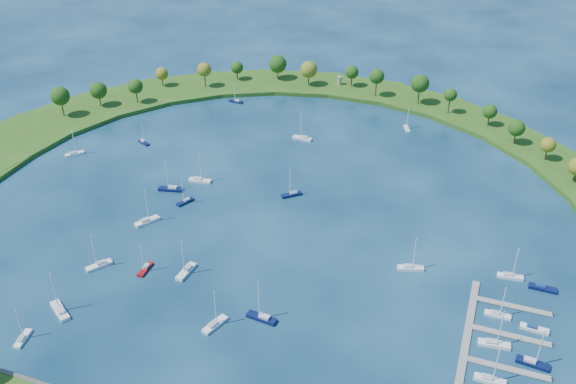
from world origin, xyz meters
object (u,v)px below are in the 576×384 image
(docked_boat_9, at_px, (534,328))
(docked_boat_10, at_px, (510,276))
(moored_boat_5, at_px, (292,194))
(moored_boat_7, at_px, (200,180))
(dock_system, at_px, (488,382))
(docked_boat_8, at_px, (498,314))
(moored_boat_10, at_px, (74,153))
(harbor_tower, at_px, (340,80))
(docked_boat_6, at_px, (494,343))
(moored_boat_12, at_px, (145,268))
(moored_boat_3, at_px, (407,128))
(docked_boat_4, at_px, (490,379))
(moored_boat_1, at_px, (215,324))
(moored_boat_11, at_px, (99,264))
(moored_boat_18, at_px, (303,138))
(moored_boat_17, at_px, (144,142))
(moored_boat_0, at_px, (410,267))
(moored_boat_16, at_px, (60,310))
(moored_boat_6, at_px, (186,270))
(moored_boat_8, at_px, (147,221))
(moored_boat_14, at_px, (236,101))
(moored_boat_2, at_px, (171,188))
(moored_boat_13, at_px, (262,317))
(docked_boat_11, at_px, (542,288))
(moored_boat_4, at_px, (22,338))
(docked_boat_7, at_px, (533,362))

(docked_boat_9, bearing_deg, docked_boat_10, 113.10)
(moored_boat_5, height_order, moored_boat_7, moored_boat_7)
(dock_system, height_order, docked_boat_8, docked_boat_8)
(docked_boat_8, xyz_separation_m, docked_boat_10, (2.39, 19.87, 0.02))
(moored_boat_7, xyz_separation_m, moored_boat_10, (-60.98, 1.84, -0.04))
(harbor_tower, xyz_separation_m, docked_boat_6, (92.61, -164.80, -3.39))
(moored_boat_12, bearing_deg, docked_boat_8, 96.83)
(docked_boat_9, bearing_deg, moored_boat_3, 120.15)
(docked_boat_4, xyz_separation_m, docked_boat_9, (10.47, 24.20, -0.31))
(moored_boat_1, height_order, moored_boat_11, moored_boat_1)
(harbor_tower, xyz_separation_m, moored_boat_18, (0.81, -62.78, -3.39))
(moored_boat_17, bearing_deg, moored_boat_0, 6.37)
(moored_boat_16, bearing_deg, moored_boat_6, -98.59)
(moored_boat_10, distance_m, moored_boat_16, 101.75)
(moored_boat_8, bearing_deg, moored_boat_14, 38.94)
(moored_boat_14, distance_m, moored_boat_16, 160.23)
(moored_boat_5, xyz_separation_m, moored_boat_7, (-38.31, -2.62, 0.04))
(moored_boat_14, xyz_separation_m, docked_boat_8, (136.55, -116.63, 0.02))
(moored_boat_7, relative_size, docked_boat_4, 1.08)
(moored_boat_5, xyz_separation_m, docked_boat_9, (90.87, -45.11, -0.30))
(docked_boat_6, bearing_deg, moored_boat_2, 154.16)
(moored_boat_18, xyz_separation_m, docked_boat_8, (91.82, -89.28, -0.05))
(moored_boat_0, bearing_deg, moored_boat_1, -154.76)
(moored_boat_1, height_order, moored_boat_13, moored_boat_13)
(moored_boat_8, relative_size, moored_boat_14, 1.29)
(moored_boat_12, relative_size, moored_boat_16, 0.76)
(moored_boat_12, distance_m, moored_boat_17, 91.33)
(moored_boat_1, distance_m, docked_boat_11, 102.82)
(moored_boat_4, bearing_deg, moored_boat_13, -74.42)
(moored_boat_8, height_order, docked_boat_6, moored_boat_8)
(dock_system, relative_size, moored_boat_4, 7.51)
(moored_boat_11, relative_size, docked_boat_9, 1.54)
(moored_boat_16, xyz_separation_m, moored_boat_17, (-33.39, 104.59, -0.14))
(docked_boat_4, bearing_deg, moored_boat_6, 172.89)
(moored_boat_14, height_order, docked_boat_4, docked_boat_4)
(moored_boat_6, height_order, docked_boat_9, moored_boat_6)
(dock_system, distance_m, moored_boat_11, 125.36)
(moored_boat_10, xyz_separation_m, moored_boat_18, (87.90, 47.34, 0.03))
(harbor_tower, bearing_deg, moored_boat_7, -103.12)
(moored_boat_0, bearing_deg, moored_boat_8, 165.61)
(docked_boat_7, relative_size, docked_boat_8, 1.16)
(dock_system, relative_size, moored_boat_1, 6.36)
(harbor_tower, distance_m, moored_boat_12, 169.75)
(docked_boat_6, xyz_separation_m, docked_boat_10, (2.41, 32.61, -0.03))
(dock_system, height_order, moored_boat_1, moored_boat_1)
(moored_boat_7, xyz_separation_m, docked_boat_7, (129.21, -56.68, -0.00))
(dock_system, xyz_separation_m, moored_boat_17, (-156.99, 88.75, 0.50))
(moored_boat_7, relative_size, moored_boat_10, 1.11)
(moored_boat_1, xyz_separation_m, moored_boat_12, (-32.58, 15.78, -0.05))
(moored_boat_17, distance_m, moored_boat_18, 71.06)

